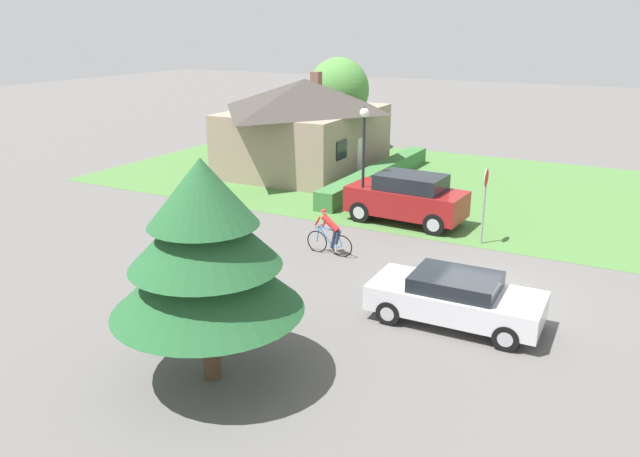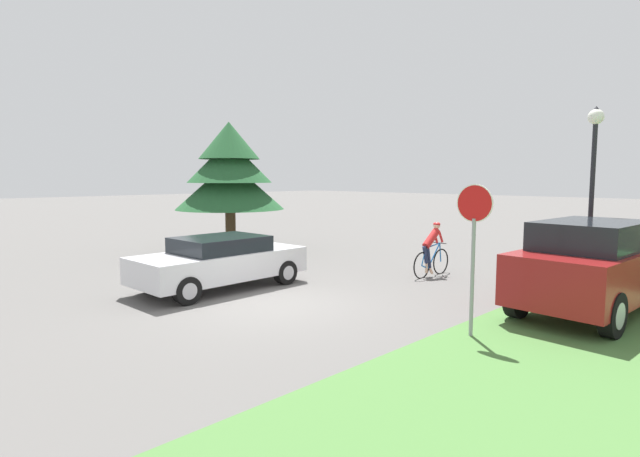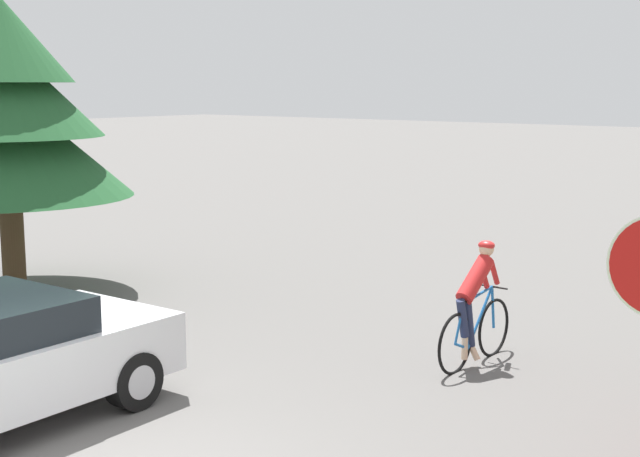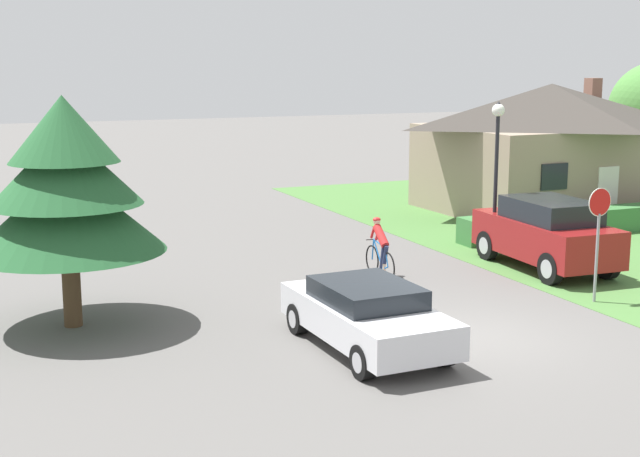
{
  "view_description": "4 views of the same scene",
  "coord_description": "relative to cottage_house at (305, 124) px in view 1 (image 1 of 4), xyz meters",
  "views": [
    {
      "loc": [
        -16.87,
        -3.85,
        7.47
      ],
      "look_at": [
        -0.96,
        4.8,
        1.52
      ],
      "focal_mm": 35.0,
      "sensor_mm": 36.0,
      "label": 1
    },
    {
      "loc": [
        8.62,
        -7.02,
        2.86
      ],
      "look_at": [
        -1.77,
        3.36,
        1.35
      ],
      "focal_mm": 28.0,
      "sensor_mm": 36.0,
      "label": 2
    },
    {
      "loc": [
        6.02,
        -4.44,
        3.53
      ],
      "look_at": [
        -1.05,
        4.54,
        1.67
      ],
      "focal_mm": 50.0,
      "sensor_mm": 36.0,
      "label": 3
    },
    {
      "loc": [
        -9.74,
        -15.12,
        5.67
      ],
      "look_at": [
        -1.88,
        3.18,
        1.89
      ],
      "focal_mm": 50.0,
      "sensor_mm": 36.0,
      "label": 4
    }
  ],
  "objects": [
    {
      "name": "deciduous_tree_right",
      "position": [
        6.15,
        1.16,
        1.13
      ],
      "size": [
        3.74,
        3.74,
        5.58
      ],
      "color": "#4C3823",
      "rests_on": "ground"
    },
    {
      "name": "cyclist",
      "position": [
        -10.86,
        -7.18,
        -1.74
      ],
      "size": [
        0.44,
        1.75,
        1.59
      ],
      "rotation": [
        0.0,
        0.0,
        1.55
      ],
      "color": "black",
      "rests_on": "ground"
    },
    {
      "name": "cottage_house",
      "position": [
        0.0,
        0.0,
        0.0
      ],
      "size": [
        9.43,
        7.21,
        4.96
      ],
      "rotation": [
        0.0,
        0.0,
        0.03
      ],
      "color": "gray",
      "rests_on": "ground"
    },
    {
      "name": "hedge_row",
      "position": [
        -0.95,
        -4.65,
        -2.06
      ],
      "size": [
        11.44,
        0.9,
        0.84
      ],
      "primitive_type": "cube",
      "color": "#387038",
      "rests_on": "ground"
    },
    {
      "name": "street_lamp",
      "position": [
        -6.87,
        -6.55,
        0.75
      ],
      "size": [
        0.36,
        0.36,
        4.53
      ],
      "color": "black",
      "rests_on": "ground"
    },
    {
      "name": "parked_suv_right",
      "position": [
        -6.28,
        -8.18,
        -1.48
      ],
      "size": [
        2.21,
        4.65,
        1.96
      ],
      "rotation": [
        0.0,
        0.0,
        1.52
      ],
      "color": "maroon",
      "rests_on": "ground"
    },
    {
      "name": "ground_plane",
      "position": [
        -11.65,
        -12.56,
        -2.48
      ],
      "size": [
        140.0,
        140.0,
        0.0
      ],
      "primitive_type": "plane",
      "color": "#5B5956"
    },
    {
      "name": "grass_verge_right",
      "position": [
        0.18,
        -8.56,
        -2.47
      ],
      "size": [
        16.0,
        36.0,
        0.01
      ],
      "primitive_type": "cube",
      "color": "#477538",
      "rests_on": "ground"
    },
    {
      "name": "conifer_tall_near",
      "position": [
        -18.98,
        -8.51,
        0.58
      ],
      "size": [
        4.13,
        4.13,
        4.96
      ],
      "color": "#4C3823",
      "rests_on": "ground"
    },
    {
      "name": "stop_sign",
      "position": [
        -7.31,
        -11.43,
        -0.56
      ],
      "size": [
        0.67,
        0.07,
        2.75
      ],
      "rotation": [
        0.0,
        0.0,
        3.19
      ],
      "color": "gray",
      "rests_on": "ground"
    },
    {
      "name": "sedan_left_lane",
      "position": [
        -13.83,
        -12.42,
        -1.78
      ],
      "size": [
        2.04,
        4.45,
        1.35
      ],
      "rotation": [
        0.0,
        0.0,
        1.59
      ],
      "color": "silver",
      "rests_on": "ground"
    }
  ]
}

